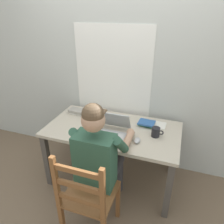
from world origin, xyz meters
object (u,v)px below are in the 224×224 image
coffee_mug_white (104,114)px  coffee_mug_spare (92,117)px  wooden_chair (88,197)px  coffee_mug_dark (156,132)px  computer_mouse (137,140)px  book_stack_main (77,111)px  desk (113,135)px  laptop (112,130)px  seated_person (100,156)px  book_stack_side (146,123)px

coffee_mug_white → coffee_mug_spare: bearing=-131.2°
wooden_chair → coffee_mug_dark: wooden_chair is taller
computer_mouse → book_stack_main: (-0.83, 0.36, 0.01)m
desk → wooden_chair: (0.03, -0.73, -0.16)m
wooden_chair → laptop: bearing=90.3°
computer_mouse → coffee_mug_white: bearing=143.7°
coffee_mug_dark → laptop: bearing=-166.2°
seated_person → book_stack_side: bearing=64.6°
desk → laptop: 0.18m
desk → book_stack_main: (-0.52, 0.19, 0.12)m
book_stack_side → coffee_mug_white: bearing=178.6°
seated_person → coffee_mug_spare: seated_person is taller
desk → book_stack_side: 0.39m
laptop → wooden_chair: bearing=-89.7°
desk → computer_mouse: size_ratio=14.28×
laptop → coffee_mug_spare: 0.36m
wooden_chair → book_stack_side: (0.30, 0.91, 0.27)m
seated_person → coffee_mug_spare: (-0.31, 0.53, 0.08)m
book_stack_main → coffee_mug_white: bearing=0.2°
coffee_mug_white → book_stack_side: size_ratio=0.67×
seated_person → coffee_mug_white: size_ratio=10.20×
seated_person → book_stack_main: bearing=130.8°
coffee_mug_white → book_stack_main: (-0.34, -0.00, -0.02)m
seated_person → computer_mouse: size_ratio=12.42×
wooden_chair → desk: bearing=92.4°
wooden_chair → laptop: wooden_chair is taller
book_stack_side → coffee_mug_spare: bearing=-170.6°
computer_mouse → coffee_mug_dark: bearing=45.7°
computer_mouse → coffee_mug_dark: (0.15, 0.16, 0.03)m
desk → seated_person: size_ratio=1.15×
desk → coffee_mug_white: bearing=133.2°
seated_person → laptop: size_ratio=3.68×
seated_person → wooden_chair: seated_person is taller
desk → book_stack_side: (0.33, 0.18, 0.11)m
coffee_mug_dark → wooden_chair: bearing=-120.8°
wooden_chair → coffee_mug_spare: (-0.31, 0.81, 0.30)m
desk → book_stack_main: size_ratio=6.92×
seated_person → coffee_mug_dark: seated_person is taller
seated_person → book_stack_side: size_ratio=6.79×
computer_mouse → coffee_mug_dark: coffee_mug_dark is taller
coffee_mug_dark → coffee_mug_spare: (-0.74, 0.09, 0.00)m
computer_mouse → book_stack_main: bearing=156.8°
wooden_chair → coffee_mug_spare: bearing=110.9°
coffee_mug_white → coffee_mug_dark: 0.67m
laptop → book_stack_main: bearing=151.0°
desk → coffee_mug_white: coffee_mug_white is taller
book_stack_main → wooden_chair: bearing=-59.0°
coffee_mug_dark → book_stack_main: bearing=168.6°
wooden_chair → book_stack_side: wooden_chair is taller
desk → computer_mouse: computer_mouse is taller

